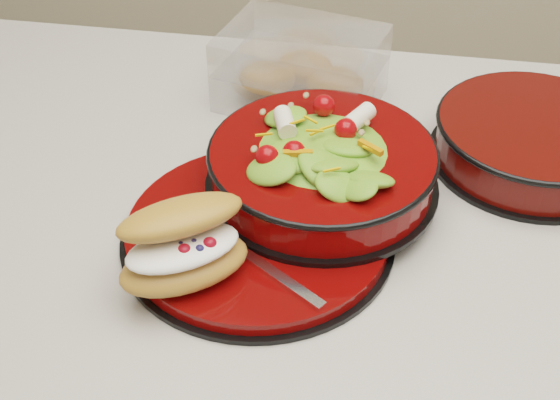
% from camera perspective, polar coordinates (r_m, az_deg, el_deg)
% --- Properties ---
extents(dinner_plate, '(0.29, 0.29, 0.02)m').
position_cam_1_polar(dinner_plate, '(0.81, -1.58, -2.40)').
color(dinner_plate, black).
rests_on(dinner_plate, island_counter).
extents(salad_bowl, '(0.25, 0.25, 0.10)m').
position_cam_1_polar(salad_bowl, '(0.83, 3.13, 3.03)').
color(salad_bowl, black).
rests_on(salad_bowl, dinner_plate).
extents(croissant, '(0.14, 0.14, 0.08)m').
position_cam_1_polar(croissant, '(0.73, -7.00, -3.29)').
color(croissant, '#BE783A').
rests_on(croissant, dinner_plate).
extents(fork, '(0.13, 0.10, 0.00)m').
position_cam_1_polar(fork, '(0.76, -1.43, -4.68)').
color(fork, silver).
rests_on(fork, dinner_plate).
extents(pastry_box, '(0.22, 0.18, 0.09)m').
position_cam_1_polar(pastry_box, '(1.01, 1.57, 9.51)').
color(pastry_box, white).
rests_on(pastry_box, island_counter).
extents(extra_bowl, '(0.24, 0.24, 0.05)m').
position_cam_1_polar(extra_bowl, '(0.95, 18.05, 4.27)').
color(extra_bowl, black).
rests_on(extra_bowl, island_counter).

